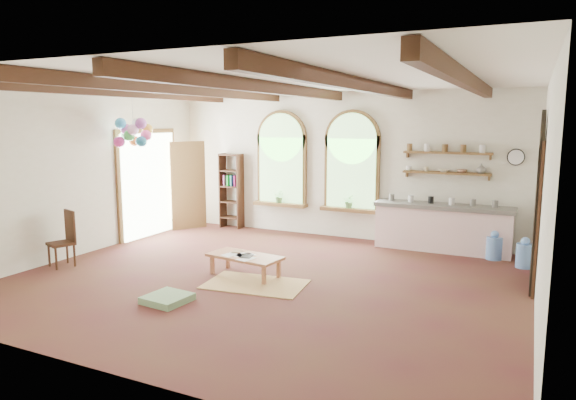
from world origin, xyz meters
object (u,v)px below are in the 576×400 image
Objects in this scene: coffee_table at (245,258)px; balloon_cluster at (133,132)px; side_chair at (63,250)px; kitchen_counter at (442,227)px.

balloon_cluster is (-3.00, 0.79, 2.03)m from coffee_table.
coffee_table is at bearing 15.33° from side_chair.
balloon_cluster is at bearing 81.78° from side_chair.
side_chair is 2.67m from balloon_cluster.
kitchen_counter is at bearing 22.83° from balloon_cluster.
side_chair is (-5.94, -4.08, -0.19)m from kitchen_counter.
coffee_table is 3.71m from balloon_cluster.
balloon_cluster reaches higher than kitchen_counter.
side_chair is 0.88× the size of balloon_cluster.
coffee_table is (-2.70, -3.19, -0.16)m from kitchen_counter.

